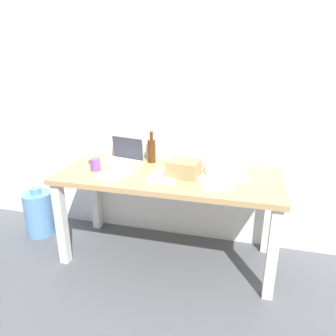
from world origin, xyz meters
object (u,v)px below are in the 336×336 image
object	(u,v)px
desk	(168,187)
laptop_right	(227,172)
beer_bottle	(152,150)
computer_mouse	(93,161)
water_cooler_jug	(39,213)
coffee_mug	(95,164)
laptop_left	(123,158)
cardboard_box	(184,168)

from	to	relation	value
desk	laptop_right	xyz separation A→B (m)	(0.44, 0.03, 0.15)
beer_bottle	computer_mouse	size ratio (longest dim) A/B	2.65
water_cooler_jug	laptop_right	bearing A→B (deg)	-0.60
computer_mouse	beer_bottle	bearing A→B (deg)	35.75
desk	coffee_mug	size ratio (longest dim) A/B	17.84
desk	coffee_mug	bearing A→B (deg)	-174.19
desk	coffee_mug	xyz separation A→B (m)	(-0.57, -0.06, 0.15)
beer_bottle	desk	bearing A→B (deg)	-49.89
beer_bottle	water_cooler_jug	world-z (taller)	beer_bottle
computer_mouse	water_cooler_jug	bearing A→B (deg)	-154.79
laptop_left	beer_bottle	bearing A→B (deg)	17.49
coffee_mug	water_cooler_jug	world-z (taller)	coffee_mug
beer_bottle	water_cooler_jug	distance (m)	1.24
coffee_mug	water_cooler_jug	distance (m)	0.90
desk	cardboard_box	distance (m)	0.20
coffee_mug	desk	bearing A→B (deg)	5.81
beer_bottle	cardboard_box	xyz separation A→B (m)	(0.33, -0.25, -0.04)
beer_bottle	laptop_right	bearing A→B (deg)	-18.17
coffee_mug	computer_mouse	bearing A→B (deg)	123.44
laptop_right	computer_mouse	distance (m)	1.13
laptop_right	computer_mouse	size ratio (longest dim) A/B	3.43
laptop_left	cardboard_box	world-z (taller)	laptop_left
laptop_left	coffee_mug	bearing A→B (deg)	-120.96
water_cooler_jug	laptop_left	bearing A→B (deg)	8.51
desk	computer_mouse	distance (m)	0.70
computer_mouse	laptop_right	bearing A→B (deg)	15.79
desk	computer_mouse	size ratio (longest dim) A/B	16.95
beer_bottle	cardboard_box	size ratio (longest dim) A/B	1.17
laptop_left	beer_bottle	xyz separation A→B (m)	(0.23, 0.07, 0.06)
laptop_right	beer_bottle	bearing A→B (deg)	161.83
desk	computer_mouse	xyz separation A→B (m)	(-0.68, 0.11, 0.12)
laptop_left	laptop_right	xyz separation A→B (m)	(0.88, -0.14, 0.01)
laptop_left	laptop_right	size ratio (longest dim) A/B	0.98
beer_bottle	cardboard_box	distance (m)	0.41
laptop_left	water_cooler_jug	distance (m)	1.01
desk	beer_bottle	world-z (taller)	beer_bottle
beer_bottle	coffee_mug	bearing A→B (deg)	-140.52
water_cooler_jug	beer_bottle	bearing A→B (deg)	10.53
computer_mouse	water_cooler_jug	distance (m)	0.79
laptop_left	beer_bottle	world-z (taller)	beer_bottle
laptop_right	cardboard_box	distance (m)	0.32
desk	cardboard_box	world-z (taller)	cardboard_box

